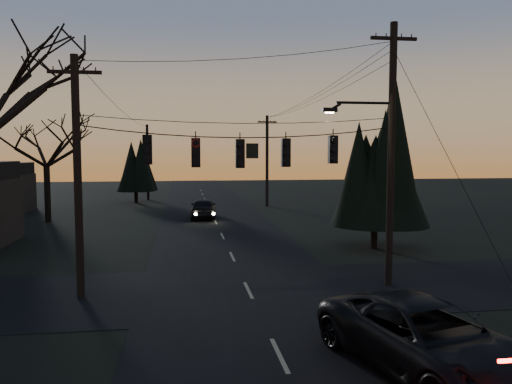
{
  "coord_description": "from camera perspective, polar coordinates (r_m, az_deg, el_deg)",
  "views": [
    {
      "loc": [
        -2.4,
        -8.07,
        5.2
      ],
      "look_at": [
        0.16,
        9.16,
        3.77
      ],
      "focal_mm": 35.0,
      "sensor_mm": 36.0,
      "label": 1
    }
  ],
  "objects": [
    {
      "name": "cross_road",
      "position": [
        18.96,
        -0.88,
        -11.19
      ],
      "size": [
        60.0,
        7.0,
        0.02
      ],
      "primitive_type": "cube",
      "color": "black",
      "rests_on": "ground"
    },
    {
      "name": "utility_pole_far_r",
      "position": [
        47.03,
        1.26,
        -1.64
      ],
      "size": [
        1.8,
        0.3,
        8.5
      ],
      "primitive_type": null,
      "color": "black",
      "rests_on": "ground"
    },
    {
      "name": "utility_pole_right",
      "position": [
        20.4,
        14.88,
        -10.22
      ],
      "size": [
        5.0,
        0.3,
        10.0
      ],
      "primitive_type": null,
      "color": "black",
      "rests_on": "ground"
    },
    {
      "name": "utility_pole_left",
      "position": [
        19.15,
        -19.35,
        -11.32
      ],
      "size": [
        1.8,
        0.3,
        8.5
      ],
      "primitive_type": null,
      "color": "black",
      "rests_on": "ground"
    },
    {
      "name": "span_signal_assembly",
      "position": [
        18.2,
        -1.65,
        4.67
      ],
      "size": [
        11.5,
        0.44,
        1.66
      ],
      "color": "black",
      "rests_on": "ground"
    },
    {
      "name": "bare_tree_dist",
      "position": [
        39.28,
        -22.9,
        5.03
      ],
      "size": [
        6.26,
        6.26,
        8.13
      ],
      "color": "black",
      "rests_on": "ground"
    },
    {
      "name": "sedan_oncoming_a",
      "position": [
        38.79,
        -6.04,
        -1.85
      ],
      "size": [
        2.17,
        4.76,
        1.58
      ],
      "primitive_type": "imported",
      "rotation": [
        0.0,
        0.0,
        3.08
      ],
      "color": "black",
      "rests_on": "ground"
    },
    {
      "name": "evergreen_right",
      "position": [
        27.11,
        13.51,
        4.15
      ],
      "size": [
        4.19,
        4.19,
        8.8
      ],
      "color": "black",
      "rests_on": "ground"
    },
    {
      "name": "evergreen_dist",
      "position": [
        51.36,
        -13.6,
        2.6
      ],
      "size": [
        3.79,
        3.79,
        5.68
      ],
      "color": "black",
      "rests_on": "ground"
    },
    {
      "name": "utility_pole_far_l",
      "position": [
        54.44,
        -12.21,
        -0.88
      ],
      "size": [
        0.3,
        0.3,
        8.0
      ],
      "primitive_type": null,
      "color": "black",
      "rests_on": "ground"
    },
    {
      "name": "main_road",
      "position": [
        28.65,
        -3.53,
        -5.74
      ],
      "size": [
        8.0,
        120.0,
        0.02
      ],
      "primitive_type": "cube",
      "color": "black",
      "rests_on": "ground"
    },
    {
      "name": "suv_near",
      "position": [
        12.77,
        18.87,
        -15.57
      ],
      "size": [
        4.21,
        6.48,
        1.66
      ],
      "primitive_type": "imported",
      "rotation": [
        0.0,
        0.0,
        0.26
      ],
      "color": "black",
      "rests_on": "ground"
    }
  ]
}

